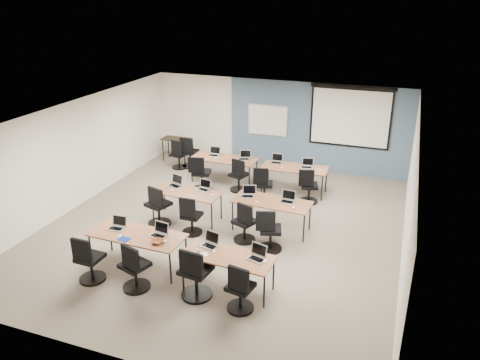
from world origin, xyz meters
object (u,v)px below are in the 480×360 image
at_px(laptop_4, 176,183).
at_px(laptop_3, 257,255).
at_px(training_table_front_left, 137,236).
at_px(task_chair_4, 158,209).
at_px(task_chair_1, 134,271).
at_px(task_chair_3, 240,292).
at_px(task_chair_11, 308,189).
at_px(training_table_front_right, 228,258).
at_px(training_table_mid_right, 272,203).
at_px(laptop_7, 288,199).
at_px(whiteboard, 268,120).
at_px(task_chair_10, 263,187).
at_px(laptop_1, 160,232).
at_px(task_chair_7, 269,234).
at_px(spare_chair_b, 178,157).
at_px(task_chair_5, 191,219).
at_px(training_table_back_right, 294,169).
at_px(laptop_8, 214,153).
at_px(utility_table, 176,141).
at_px(projector_screen, 351,114).
at_px(task_chair_8, 200,176).
at_px(task_chair_2, 195,277).
at_px(task_chair_0, 89,263).
at_px(laptop_6, 248,194).
at_px(task_chair_6, 245,226).
at_px(spare_chair_a, 189,155).
at_px(laptop_11, 307,165).
at_px(laptop_10, 276,160).
at_px(laptop_9, 245,157).
at_px(laptop_2, 210,242).
at_px(laptop_0, 117,225).
at_px(task_chair_9, 239,178).
at_px(training_table_back_left, 224,159).
at_px(training_table_mid_left, 186,194).

bearing_deg(laptop_4, laptop_3, -22.88).
bearing_deg(training_table_front_left, task_chair_4, 107.89).
relative_size(task_chair_1, laptop_4, 2.89).
distance_m(task_chair_3, task_chair_11, 4.82).
bearing_deg(task_chair_1, training_table_front_right, 37.75).
bearing_deg(training_table_mid_right, task_chair_3, -80.70).
bearing_deg(laptop_7, whiteboard, 116.58).
bearing_deg(task_chair_10, training_table_front_left, -125.39).
relative_size(laptop_1, task_chair_4, 0.32).
height_order(task_chair_3, task_chair_7, task_chair_7).
relative_size(task_chair_7, spare_chair_b, 1.04).
height_order(task_chair_1, task_chair_5, task_chair_1).
bearing_deg(task_chair_10, task_chair_7, -85.33).
bearing_deg(training_table_back_right, laptop_8, 172.60).
bearing_deg(laptop_8, training_table_front_right, -67.10).
bearing_deg(laptop_1, utility_table, 123.18).
bearing_deg(laptop_8, projector_screen, 22.15).
bearing_deg(task_chair_8, whiteboard, 53.29).
height_order(task_chair_2, spare_chair_b, task_chair_2).
relative_size(task_chair_0, laptop_4, 2.86).
bearing_deg(laptop_6, task_chair_5, -156.26).
bearing_deg(laptop_1, training_table_back_right, 79.69).
height_order(laptop_3, task_chair_6, same).
bearing_deg(laptop_4, spare_chair_b, 133.73).
relative_size(task_chair_7, spare_chair_a, 0.99).
relative_size(training_table_back_right, task_chair_0, 1.80).
relative_size(task_chair_4, task_chair_8, 1.01).
bearing_deg(laptop_7, laptop_11, 95.18).
bearing_deg(task_chair_11, task_chair_4, -157.09).
bearing_deg(laptop_1, laptop_10, 86.76).
bearing_deg(laptop_9, task_chair_2, -98.24).
relative_size(laptop_2, laptop_9, 1.03).
distance_m(training_table_mid_right, laptop_0, 3.46).
height_order(laptop_3, task_chair_10, laptop_3).
bearing_deg(projector_screen, laptop_10, -136.46).
height_order(laptop_1, task_chair_5, laptop_1).
bearing_deg(task_chair_8, laptop_6, -50.88).
height_order(task_chair_3, laptop_10, laptop_10).
bearing_deg(task_chair_6, task_chair_9, 133.93).
distance_m(task_chair_5, task_chair_9, 2.69).
relative_size(task_chair_3, task_chair_7, 0.97).
distance_m(laptop_2, laptop_9, 4.89).
xyz_separation_m(task_chair_6, task_chair_10, (-0.26, 2.22, -0.01)).
height_order(task_chair_0, task_chair_9, task_chair_0).
bearing_deg(training_table_front_left, training_table_back_left, 92.07).
distance_m(laptop_0, task_chair_4, 1.65).
height_order(training_table_mid_left, laptop_7, laptop_7).
distance_m(training_table_front_left, utility_table, 6.32).
bearing_deg(training_table_mid_left, training_table_mid_right, 8.69).
distance_m(laptop_1, laptop_8, 4.85).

